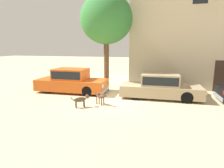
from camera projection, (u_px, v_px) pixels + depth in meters
name	position (u px, v px, depth m)	size (l,w,h in m)	color
ground_plane	(110.00, 100.00, 10.81)	(80.00, 80.00, 0.00)	#CCB78E
parked_sedan_nearest	(72.00, 81.00, 12.56)	(4.74, 1.80, 1.56)	#D15619
parked_sedan_second	(160.00, 86.00, 11.14)	(4.73, 1.78, 1.44)	tan
stray_dog_spotted	(101.00, 96.00, 9.89)	(0.84, 0.59, 0.68)	brown
stray_dog_tan	(82.00, 99.00, 9.51)	(0.87, 0.69, 0.66)	brown
acacia_tree_left	(106.00, 19.00, 12.33)	(3.43, 3.09, 6.39)	brown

